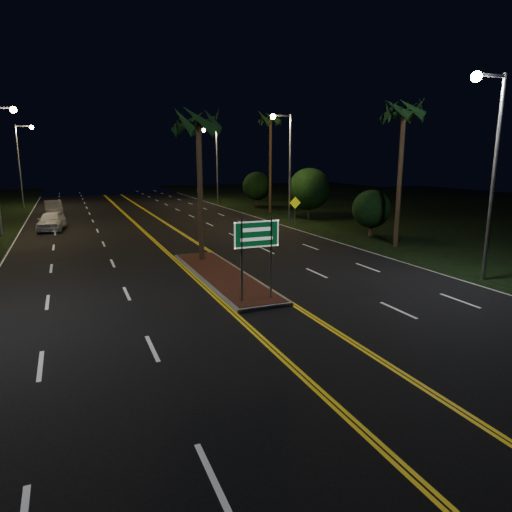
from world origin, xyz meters
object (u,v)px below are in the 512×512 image
shrub_mid (309,189)px  shrub_far (257,186)px  palm_right_far (271,120)px  car_near (51,219)px  palm_median (198,122)px  streetlight_right_near (490,154)px  streetlight_left_far (22,156)px  warning_sign (295,207)px  streetlight_right_far (214,157)px  shrub_near (371,209)px  car_far (53,207)px  median_island (222,276)px  palm_right_near (404,111)px  streetlight_right_mid (286,156)px  highway_sign (257,242)px

shrub_mid → shrub_far: shrub_mid is taller
palm_right_far → car_near: (-20.53, -4.33, -8.29)m
palm_median → car_near: palm_median is taller
streetlight_right_near → shrub_far: 34.31m
streetlight_left_far → warning_sign: bearing=-46.7°
streetlight_right_far → shrub_near: size_ratio=2.73×
car_far → shrub_near: bearing=-49.3°
median_island → streetlight_right_near: streetlight_right_near is taller
shrub_mid → streetlight_right_near: bearing=-98.8°
palm_right_near → warning_sign: 12.97m
streetlight_right_near → palm_median: size_ratio=1.08×
streetlight_right_near → car_far: 38.76m
palm_right_near → streetlight_right_mid: bearing=98.9°
car_far → streetlight_right_near: bearing=-65.0°
shrub_far → warning_sign: (-2.77, -14.99, -0.82)m
streetlight_right_far → warning_sign: (0.42, -20.99, -4.14)m
shrub_near → car_near: (-21.23, 11.67, -1.09)m
shrub_mid → warning_sign: (-2.97, -2.99, -1.22)m
streetlight_left_far → streetlight_right_mid: bearing=-46.0°
streetlight_right_near → palm_right_near: palm_right_near is taller
median_island → palm_right_far: palm_right_far is taller
streetlight_right_far → warning_sign: streetlight_right_far is taller
median_island → car_near: bearing=112.5°
streetlight_left_far → car_far: 9.94m
streetlight_right_far → shrub_far: 7.56m
streetlight_right_near → warning_sign: 19.46m
palm_median → shrub_mid: size_ratio=1.80×
streetlight_left_far → median_island: bearing=-74.0°
median_island → highway_sign: bearing=-90.0°
streetlight_right_far → warning_sign: bearing=-88.8°
shrub_near → shrub_mid: bearing=87.1°
palm_right_near → warning_sign: (-1.47, 11.01, -6.70)m
streetlight_left_far → streetlight_right_far: (21.23, -2.00, 0.00)m
shrub_far → car_far: shrub_far is taller
median_island → palm_right_near: 15.21m
palm_right_far → car_far: palm_right_far is taller
palm_right_far → shrub_far: palm_right_far is taller
median_island → palm_right_far: 27.84m
palm_right_far → palm_median: bearing=-123.3°
streetlight_right_near → palm_median: (-10.61, 8.50, 1.62)m
palm_right_far → streetlight_left_far: bearing=149.1°
palm_median → shrub_far: (13.80, 25.50, -4.94)m
streetlight_right_near → shrub_near: 12.89m
shrub_near → shrub_mid: size_ratio=0.71×
palm_median → palm_right_far: (12.80, 19.50, 1.87)m
streetlight_right_far → shrub_mid: bearing=-79.3°
palm_right_near → shrub_far: size_ratio=2.35×
streetlight_right_near → car_far: streetlight_right_near is taller
shrub_far → palm_median: bearing=-118.4°
shrub_far → warning_sign: shrub_far is taller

